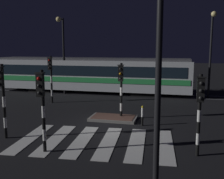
{
  "coord_description": "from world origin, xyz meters",
  "views": [
    {
      "loc": [
        3.61,
        -14.03,
        4.31
      ],
      "look_at": [
        -0.77,
        3.81,
        1.4
      ],
      "focal_mm": 43.89,
      "sensor_mm": 36.0,
      "label": 1
    }
  ],
  "objects": [
    {
      "name": "ground_plane",
      "position": [
        0.0,
        0.0,
        0.0
      ],
      "size": [
        120.0,
        120.0,
        0.0
      ],
      "primitive_type": "plane",
      "color": "black"
    },
    {
      "name": "rail_near",
      "position": [
        0.0,
        9.34,
        0.01
      ],
      "size": [
        80.0,
        0.12,
        0.03
      ],
      "primitive_type": "cube",
      "color": "#59595E",
      "rests_on": "ground"
    },
    {
      "name": "rail_far",
      "position": [
        0.0,
        10.77,
        0.01
      ],
      "size": [
        80.0,
        0.12,
        0.03
      ],
      "primitive_type": "cube",
      "color": "#59595E",
      "rests_on": "ground"
    },
    {
      "name": "crosswalk_zebra",
      "position": [
        0.0,
        -2.57,
        0.01
      ],
      "size": [
        7.33,
        4.82,
        0.02
      ],
      "color": "silver",
      "rests_on": "ground"
    },
    {
      "name": "traffic_island",
      "position": [
        -0.08,
        1.33,
        0.09
      ],
      "size": [
        2.74,
        1.62,
        0.18
      ],
      "color": "slate",
      "rests_on": "ground"
    },
    {
      "name": "traffic_light_median_centre",
      "position": [
        0.33,
        1.52,
        2.21
      ],
      "size": [
        0.36,
        0.42,
        3.34
      ],
      "color": "black",
      "rests_on": "ground"
    },
    {
      "name": "traffic_light_corner_near_right",
      "position": [
        4.43,
        -3.27,
        2.16
      ],
      "size": [
        0.36,
        0.42,
        3.27
      ],
      "color": "black",
      "rests_on": "ground"
    },
    {
      "name": "traffic_light_corner_near_left",
      "position": [
        -4.25,
        -3.2,
        2.32
      ],
      "size": [
        0.36,
        0.42,
        3.52
      ],
      "color": "black",
      "rests_on": "ground"
    },
    {
      "name": "traffic_light_kerb_mid_left",
      "position": [
        -1.65,
        -4.33,
        2.24
      ],
      "size": [
        0.36,
        0.42,
        3.4
      ],
      "color": "black",
      "rests_on": "ground"
    },
    {
      "name": "traffic_light_corner_far_left",
      "position": [
        -5.82,
        4.9,
        2.37
      ],
      "size": [
        0.36,
        0.42,
        3.6
      ],
      "color": "black",
      "rests_on": "ground"
    },
    {
      "name": "street_lamp_near_kerb",
      "position": [
        3.05,
        -6.47,
        4.46
      ],
      "size": [
        0.44,
        1.21,
        7.01
      ],
      "color": "black",
      "rests_on": "ground"
    },
    {
      "name": "street_lamp_trackside_left",
      "position": [
        -6.49,
        8.68,
        4.34
      ],
      "size": [
        0.44,
        1.21,
        6.79
      ],
      "color": "black",
      "rests_on": "ground"
    },
    {
      "name": "street_lamp_trackside_right",
      "position": [
        6.1,
        9.82,
        4.46
      ],
      "size": [
        0.44,
        1.21,
        7.01
      ],
      "color": "black",
      "rests_on": "ground"
    },
    {
      "name": "tram",
      "position": [
        -4.24,
        10.05,
        1.75
      ],
      "size": [
        18.16,
        2.58,
        4.15
      ],
      "color": "silver",
      "rests_on": "ground"
    },
    {
      "name": "bollard_island_edge",
      "position": [
        1.76,
        0.47,
        0.56
      ],
      "size": [
        0.12,
        0.12,
        1.11
      ],
      "color": "black",
      "rests_on": "ground"
    }
  ]
}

